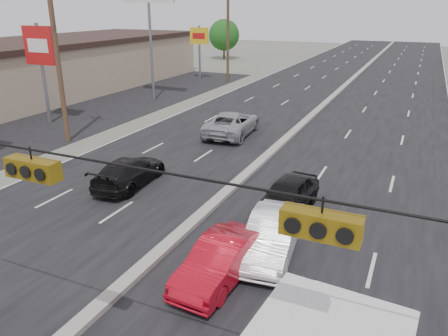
{
  "coord_description": "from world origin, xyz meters",
  "views": [
    {
      "loc": [
        7.42,
        -5.07,
        8.1
      ],
      "look_at": [
        0.92,
        9.32,
        2.2
      ],
      "focal_mm": 35.0,
      "sensor_mm": 36.0,
      "label": 1
    }
  ],
  "objects_px": {
    "pole_sign_mid": "(40,51)",
    "utility_pole_left_c": "(228,35)",
    "utility_pole_left_b": "(58,59)",
    "queue_car_a": "(288,195)",
    "pole_sign_far": "(199,40)",
    "red_sedan": "(221,261)",
    "oncoming_far": "(232,124)",
    "oncoming_near": "(129,172)",
    "queue_car_b": "(272,236)",
    "tree_left_far": "(224,35)"
  },
  "relations": [
    {
      "from": "pole_sign_mid",
      "to": "utility_pole_left_c",
      "type": "bearing_deg",
      "value": 78.44
    },
    {
      "from": "utility_pole_left_b",
      "to": "queue_car_a",
      "type": "relative_size",
      "value": 2.42
    },
    {
      "from": "pole_sign_far",
      "to": "red_sedan",
      "type": "xyz_separation_m",
      "value": [
        18.52,
        -34.49,
        -3.73
      ]
    },
    {
      "from": "pole_sign_far",
      "to": "oncoming_far",
      "type": "distance_m",
      "value": 23.27
    },
    {
      "from": "red_sedan",
      "to": "queue_car_a",
      "type": "distance_m",
      "value": 5.64
    },
    {
      "from": "queue_car_a",
      "to": "oncoming_near",
      "type": "relative_size",
      "value": 0.9
    },
    {
      "from": "red_sedan",
      "to": "queue_car_b",
      "type": "relative_size",
      "value": 0.93
    },
    {
      "from": "pole_sign_far",
      "to": "tree_left_far",
      "type": "height_order",
      "value": "tree_left_far"
    },
    {
      "from": "tree_left_far",
      "to": "oncoming_far",
      "type": "xyz_separation_m",
      "value": [
        18.37,
        -39.37,
        -2.94
      ]
    },
    {
      "from": "queue_car_b",
      "to": "oncoming_far",
      "type": "height_order",
      "value": "oncoming_far"
    },
    {
      "from": "queue_car_a",
      "to": "oncoming_near",
      "type": "height_order",
      "value": "queue_car_a"
    },
    {
      "from": "queue_car_b",
      "to": "pole_sign_far",
      "type": "bearing_deg",
      "value": 114.32
    },
    {
      "from": "utility_pole_left_b",
      "to": "oncoming_far",
      "type": "relative_size",
      "value": 1.78
    },
    {
      "from": "pole_sign_mid",
      "to": "oncoming_near",
      "type": "height_order",
      "value": "pole_sign_mid"
    },
    {
      "from": "queue_car_a",
      "to": "utility_pole_left_c",
      "type": "bearing_deg",
      "value": 124.1
    },
    {
      "from": "queue_car_a",
      "to": "pole_sign_far",
      "type": "bearing_deg",
      "value": 129.22
    },
    {
      "from": "tree_left_far",
      "to": "queue_car_a",
      "type": "distance_m",
      "value": 54.98
    },
    {
      "from": "red_sedan",
      "to": "oncoming_far",
      "type": "distance_m",
      "value": 16.32
    },
    {
      "from": "pole_sign_far",
      "to": "oncoming_near",
      "type": "relative_size",
      "value": 1.31
    },
    {
      "from": "pole_sign_mid",
      "to": "pole_sign_far",
      "type": "xyz_separation_m",
      "value": [
        1.0,
        22.0,
        -0.71
      ]
    },
    {
      "from": "utility_pole_left_c",
      "to": "pole_sign_far",
      "type": "bearing_deg",
      "value": -180.0
    },
    {
      "from": "utility_pole_left_c",
      "to": "red_sedan",
      "type": "bearing_deg",
      "value": -66.47
    },
    {
      "from": "pole_sign_far",
      "to": "oncoming_near",
      "type": "height_order",
      "value": "pole_sign_far"
    },
    {
      "from": "queue_car_b",
      "to": "utility_pole_left_b",
      "type": "bearing_deg",
      "value": 148.41
    },
    {
      "from": "oncoming_far",
      "to": "pole_sign_mid",
      "type": "bearing_deg",
      "value": 6.28
    },
    {
      "from": "red_sedan",
      "to": "oncoming_far",
      "type": "bearing_deg",
      "value": 115.98
    },
    {
      "from": "utility_pole_left_b",
      "to": "red_sedan",
      "type": "xyz_separation_m",
      "value": [
        15.02,
        -9.49,
        -4.43
      ]
    },
    {
      "from": "utility_pole_left_b",
      "to": "queue_car_b",
      "type": "height_order",
      "value": "utility_pole_left_b"
    },
    {
      "from": "pole_sign_mid",
      "to": "tree_left_far",
      "type": "relative_size",
      "value": 1.14
    },
    {
      "from": "utility_pole_left_b",
      "to": "oncoming_near",
      "type": "bearing_deg",
      "value": -28.64
    },
    {
      "from": "pole_sign_mid",
      "to": "queue_car_a",
      "type": "height_order",
      "value": "pole_sign_mid"
    },
    {
      "from": "utility_pole_left_c",
      "to": "tree_left_far",
      "type": "bearing_deg",
      "value": 115.41
    },
    {
      "from": "utility_pole_left_c",
      "to": "oncoming_near",
      "type": "xyz_separation_m",
      "value": [
        7.83,
        -29.28,
        -4.44
      ]
    },
    {
      "from": "utility_pole_left_b",
      "to": "tree_left_far",
      "type": "relative_size",
      "value": 1.63
    },
    {
      "from": "utility_pole_left_b",
      "to": "pole_sign_mid",
      "type": "height_order",
      "value": "utility_pole_left_b"
    },
    {
      "from": "utility_pole_left_c",
      "to": "queue_car_b",
      "type": "relative_size",
      "value": 2.27
    },
    {
      "from": "utility_pole_left_b",
      "to": "oncoming_near",
      "type": "height_order",
      "value": "utility_pole_left_b"
    },
    {
      "from": "utility_pole_left_b",
      "to": "utility_pole_left_c",
      "type": "height_order",
      "value": "same"
    },
    {
      "from": "utility_pole_left_b",
      "to": "queue_car_a",
      "type": "bearing_deg",
      "value": -14.02
    },
    {
      "from": "tree_left_far",
      "to": "pole_sign_far",
      "type": "bearing_deg",
      "value": -73.3
    },
    {
      "from": "queue_car_b",
      "to": "pole_sign_mid",
      "type": "bearing_deg",
      "value": 146.35
    },
    {
      "from": "utility_pole_left_c",
      "to": "queue_car_a",
      "type": "distance_m",
      "value": 33.06
    },
    {
      "from": "tree_left_far",
      "to": "queue_car_b",
      "type": "bearing_deg",
      "value": -64.06
    },
    {
      "from": "pole_sign_mid",
      "to": "oncoming_far",
      "type": "height_order",
      "value": "pole_sign_mid"
    },
    {
      "from": "utility_pole_left_c",
      "to": "queue_car_a",
      "type": "height_order",
      "value": "utility_pole_left_c"
    },
    {
      "from": "pole_sign_far",
      "to": "pole_sign_mid",
      "type": "bearing_deg",
      "value": -92.6
    },
    {
      "from": "utility_pole_left_c",
      "to": "pole_sign_mid",
      "type": "relative_size",
      "value": 1.43
    },
    {
      "from": "pole_sign_mid",
      "to": "queue_car_b",
      "type": "height_order",
      "value": "pole_sign_mid"
    },
    {
      "from": "utility_pole_left_c",
      "to": "pole_sign_far",
      "type": "height_order",
      "value": "utility_pole_left_c"
    },
    {
      "from": "pole_sign_far",
      "to": "queue_car_b",
      "type": "height_order",
      "value": "pole_sign_far"
    }
  ]
}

